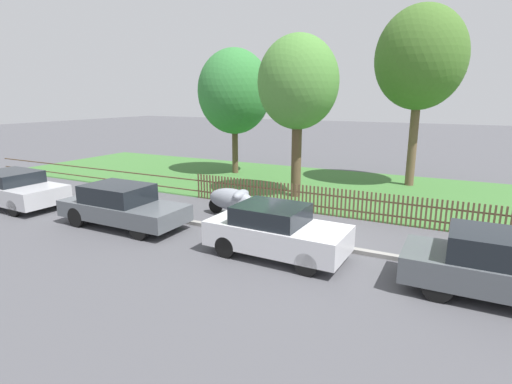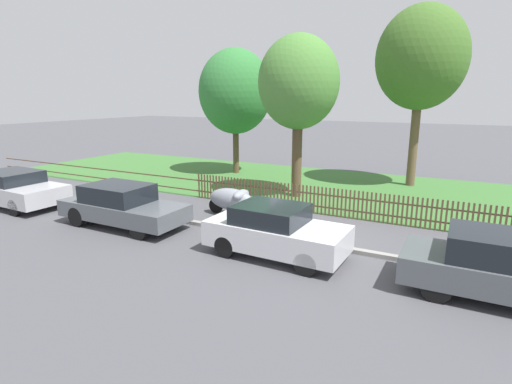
{
  "view_description": "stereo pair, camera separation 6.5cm",
  "coord_description": "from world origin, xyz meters",
  "px_view_note": "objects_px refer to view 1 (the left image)",
  "views": [
    {
      "loc": [
        3.91,
        -10.21,
        4.14
      ],
      "look_at": [
        -1.95,
        1.1,
        1.1
      ],
      "focal_mm": 28.0,
      "sensor_mm": 36.0,
      "label": 1
    },
    {
      "loc": [
        3.97,
        -10.18,
        4.14
      ],
      "look_at": [
        -1.95,
        1.1,
        1.1
      ],
      "focal_mm": 28.0,
      "sensor_mm": 36.0,
      "label": 2
    }
  ],
  "objects_px": {
    "parked_car_red_compact": "(509,268)",
    "tree_behind_motorcycle": "(298,83)",
    "parked_car_silver_hatchback": "(14,189)",
    "parked_car_black_saloon": "(122,205)",
    "covered_motorcycle": "(232,199)",
    "tree_nearest_kerb": "(234,92)",
    "parked_car_navy_estate": "(276,231)",
    "tree_mid_park": "(420,59)"
  },
  "relations": [
    {
      "from": "parked_car_silver_hatchback",
      "to": "tree_behind_motorcycle",
      "type": "bearing_deg",
      "value": 37.36
    },
    {
      "from": "parked_car_silver_hatchback",
      "to": "parked_car_navy_estate",
      "type": "relative_size",
      "value": 1.15
    },
    {
      "from": "parked_car_silver_hatchback",
      "to": "parked_car_red_compact",
      "type": "relative_size",
      "value": 1.02
    },
    {
      "from": "parked_car_red_compact",
      "to": "tree_nearest_kerb",
      "type": "bearing_deg",
      "value": 141.58
    },
    {
      "from": "parked_car_navy_estate",
      "to": "tree_nearest_kerb",
      "type": "xyz_separation_m",
      "value": [
        -7.01,
        9.88,
        3.71
      ]
    },
    {
      "from": "tree_nearest_kerb",
      "to": "parked_car_navy_estate",
      "type": "bearing_deg",
      "value": -54.64
    },
    {
      "from": "covered_motorcycle",
      "to": "tree_nearest_kerb",
      "type": "bearing_deg",
      "value": 120.95
    },
    {
      "from": "parked_car_black_saloon",
      "to": "parked_car_navy_estate",
      "type": "height_order",
      "value": "parked_car_navy_estate"
    },
    {
      "from": "parked_car_black_saloon",
      "to": "parked_car_red_compact",
      "type": "height_order",
      "value": "parked_car_red_compact"
    },
    {
      "from": "parked_car_red_compact",
      "to": "parked_car_silver_hatchback",
      "type": "bearing_deg",
      "value": -179.2
    },
    {
      "from": "parked_car_red_compact",
      "to": "covered_motorcycle",
      "type": "bearing_deg",
      "value": 162.62
    },
    {
      "from": "tree_behind_motorcycle",
      "to": "covered_motorcycle",
      "type": "bearing_deg",
      "value": -103.84
    },
    {
      "from": "parked_car_red_compact",
      "to": "covered_motorcycle",
      "type": "xyz_separation_m",
      "value": [
        -8.18,
        2.6,
        -0.11
      ]
    },
    {
      "from": "parked_car_black_saloon",
      "to": "tree_nearest_kerb",
      "type": "relative_size",
      "value": 0.65
    },
    {
      "from": "covered_motorcycle",
      "to": "tree_mid_park",
      "type": "relative_size",
      "value": 0.23
    },
    {
      "from": "parked_car_black_saloon",
      "to": "tree_nearest_kerb",
      "type": "height_order",
      "value": "tree_nearest_kerb"
    },
    {
      "from": "parked_car_red_compact",
      "to": "tree_behind_motorcycle",
      "type": "bearing_deg",
      "value": 139.09
    },
    {
      "from": "parked_car_red_compact",
      "to": "tree_behind_motorcycle",
      "type": "xyz_separation_m",
      "value": [
        -7.26,
        6.35,
        3.96
      ]
    },
    {
      "from": "parked_car_silver_hatchback",
      "to": "parked_car_black_saloon",
      "type": "xyz_separation_m",
      "value": [
        5.58,
        0.1,
        0.01
      ]
    },
    {
      "from": "covered_motorcycle",
      "to": "tree_nearest_kerb",
      "type": "distance_m",
      "value": 9.14
    },
    {
      "from": "parked_car_silver_hatchback",
      "to": "tree_nearest_kerb",
      "type": "bearing_deg",
      "value": 69.56
    },
    {
      "from": "parked_car_silver_hatchback",
      "to": "covered_motorcycle",
      "type": "distance_m",
      "value": 8.63
    },
    {
      "from": "covered_motorcycle",
      "to": "tree_mid_park",
      "type": "bearing_deg",
      "value": 60.47
    },
    {
      "from": "parked_car_silver_hatchback",
      "to": "parked_car_black_saloon",
      "type": "height_order",
      "value": "parked_car_black_saloon"
    },
    {
      "from": "covered_motorcycle",
      "to": "tree_mid_park",
      "type": "height_order",
      "value": "tree_mid_park"
    },
    {
      "from": "parked_car_silver_hatchback",
      "to": "tree_mid_park",
      "type": "height_order",
      "value": "tree_mid_park"
    },
    {
      "from": "parked_car_silver_hatchback",
      "to": "parked_car_navy_estate",
      "type": "bearing_deg",
      "value": 2.36
    },
    {
      "from": "tree_mid_park",
      "to": "tree_behind_motorcycle",
      "type": "bearing_deg",
      "value": -131.71
    },
    {
      "from": "tree_behind_motorcycle",
      "to": "tree_mid_park",
      "type": "bearing_deg",
      "value": 48.29
    },
    {
      "from": "parked_car_red_compact",
      "to": "tree_mid_park",
      "type": "height_order",
      "value": "tree_mid_park"
    },
    {
      "from": "parked_car_black_saloon",
      "to": "covered_motorcycle",
      "type": "height_order",
      "value": "parked_car_black_saloon"
    },
    {
      "from": "parked_car_navy_estate",
      "to": "tree_nearest_kerb",
      "type": "distance_m",
      "value": 12.67
    },
    {
      "from": "parked_car_silver_hatchback",
      "to": "tree_behind_motorcycle",
      "type": "relative_size",
      "value": 0.66
    },
    {
      "from": "parked_car_navy_estate",
      "to": "covered_motorcycle",
      "type": "xyz_separation_m",
      "value": [
        -2.92,
        2.65,
        -0.09
      ]
    },
    {
      "from": "tree_nearest_kerb",
      "to": "tree_mid_park",
      "type": "distance_m",
      "value": 9.23
    },
    {
      "from": "covered_motorcycle",
      "to": "tree_behind_motorcycle",
      "type": "xyz_separation_m",
      "value": [
        0.92,
        3.75,
        4.07
      ]
    },
    {
      "from": "tree_behind_motorcycle",
      "to": "tree_mid_park",
      "type": "relative_size",
      "value": 0.81
    },
    {
      "from": "parked_car_silver_hatchback",
      "to": "parked_car_black_saloon",
      "type": "relative_size",
      "value": 1.0
    },
    {
      "from": "parked_car_black_saloon",
      "to": "parked_car_red_compact",
      "type": "distance_m",
      "value": 10.78
    },
    {
      "from": "covered_motorcycle",
      "to": "parked_car_navy_estate",
      "type": "bearing_deg",
      "value": -40.83
    },
    {
      "from": "parked_car_navy_estate",
      "to": "parked_car_red_compact",
      "type": "xyz_separation_m",
      "value": [
        5.26,
        0.05,
        0.02
      ]
    },
    {
      "from": "parked_car_silver_hatchback",
      "to": "parked_car_black_saloon",
      "type": "distance_m",
      "value": 5.58
    }
  ]
}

